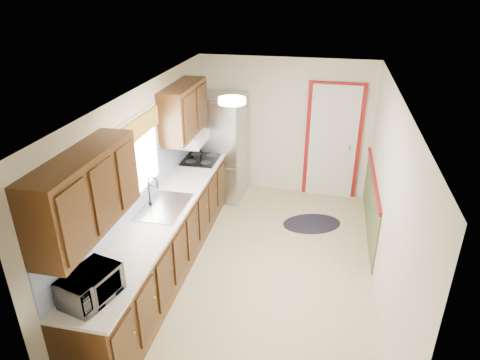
% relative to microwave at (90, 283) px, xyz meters
% --- Properties ---
extents(room_shell, '(3.20, 5.20, 2.52)m').
position_rel_microwave_xyz_m(room_shell, '(1.20, 1.95, 0.08)').
color(room_shell, '#C4B68A').
rests_on(room_shell, ground).
extents(kitchen_run, '(0.63, 4.00, 2.20)m').
position_rel_microwave_xyz_m(kitchen_run, '(-0.04, 1.66, -0.31)').
color(kitchen_run, '#39200D').
rests_on(kitchen_run, ground).
extents(back_wall_trim, '(1.12, 2.30, 2.08)m').
position_rel_microwave_xyz_m(back_wall_trim, '(2.19, 4.16, -0.23)').
color(back_wall_trim, maroon).
rests_on(back_wall_trim, ground).
extents(ceiling_fixture, '(0.30, 0.30, 0.06)m').
position_rel_microwave_xyz_m(ceiling_fixture, '(0.90, 1.75, 1.24)').
color(ceiling_fixture, '#FFD88C').
rests_on(ceiling_fixture, room_shell).
extents(microwave, '(0.40, 0.57, 0.35)m').
position_rel_microwave_xyz_m(microwave, '(0.00, 0.00, 0.00)').
color(microwave, white).
rests_on(microwave, kitchen_run).
extents(refrigerator, '(0.80, 0.79, 1.83)m').
position_rel_microwave_xyz_m(refrigerator, '(0.18, 4.00, -0.20)').
color(refrigerator, '#B7B7BC').
rests_on(refrigerator, ground).
extents(rug, '(1.08, 0.89, 0.01)m').
position_rel_microwave_xyz_m(rug, '(1.83, 3.30, -1.11)').
color(rug, black).
rests_on(rug, ground).
extents(cooktop, '(0.53, 0.64, 0.02)m').
position_rel_microwave_xyz_m(cooktop, '(0.01, 3.35, -0.16)').
color(cooktop, black).
rests_on(cooktop, kitchen_run).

